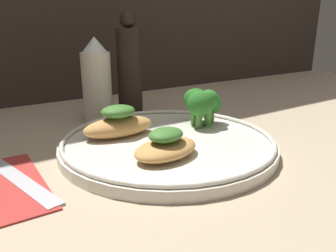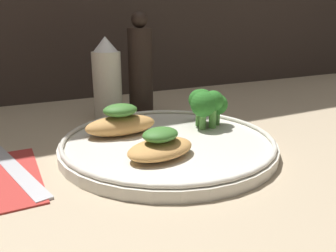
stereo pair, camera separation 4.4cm
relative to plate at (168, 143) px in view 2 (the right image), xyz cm
name	(u,v)px [view 2 (the right image)]	position (x,y,z in cm)	size (l,w,h in cm)	color
ground_plane	(168,153)	(0.00, 0.00, -1.49)	(180.00, 180.00, 1.00)	tan
plate	(168,143)	(0.00, 0.00, 0.00)	(29.32, 29.32, 2.00)	silver
grilled_meat_front	(160,146)	(-3.58, -4.96, 1.81)	(9.57, 7.06, 3.62)	tan
grilled_meat_middle	(121,122)	(-4.91, 5.16, 2.24)	(10.40, 5.03, 4.50)	tan
broccoli_bunch	(206,103)	(8.15, 3.02, 4.09)	(6.80, 6.54, 5.79)	#569942
sauce_bottle	(107,80)	(-2.25, 19.39, 6.01)	(5.12, 5.12, 14.64)	silver
pepper_grinder	(141,69)	(4.28, 19.39, 7.66)	(4.54, 4.54, 18.89)	black
fork	(15,169)	(-19.31, 2.14, -0.69)	(6.10, 18.71, 0.60)	silver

